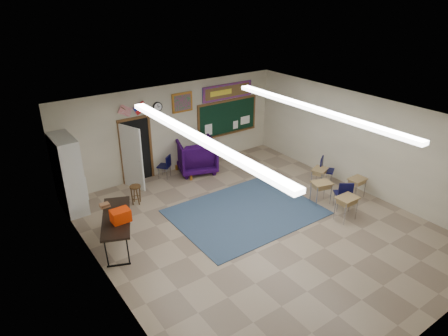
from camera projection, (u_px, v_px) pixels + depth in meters
floor at (259, 227)px, 10.66m from camera, size 9.00×9.00×0.00m
back_wall at (174, 129)px, 13.35m from camera, size 8.00×0.04×3.00m
front_wall at (434, 273)px, 6.70m from camera, size 8.00×0.04×3.00m
left_wall at (107, 228)px, 7.92m from camera, size 0.04×9.00×3.00m
right_wall at (361, 143)px, 12.13m from camera, size 0.04×9.00×3.00m
ceiling at (263, 120)px, 9.39m from camera, size 8.00×9.00×0.04m
area_rug at (246, 212)px, 11.35m from camera, size 4.00×3.00×0.02m
fluorescent_strips at (263, 122)px, 9.42m from camera, size 3.86×6.00×0.10m
doorway at (135, 152)px, 12.64m from camera, size 1.10×0.89×2.16m
chalkboard at (228, 118)px, 14.49m from camera, size 2.55×0.14×1.30m
bulletin_board at (228, 91)px, 14.08m from camera, size 2.10×0.05×0.55m
framed_art_print at (182, 102)px, 13.15m from camera, size 0.75×0.05×0.65m
wall_clock at (158, 107)px, 12.68m from camera, size 0.32×0.05×0.32m
wall_flags at (133, 108)px, 12.16m from camera, size 1.16×0.06×0.70m
storage_cabinet at (68, 174)px, 11.09m from camera, size 0.59×1.25×2.20m
wingback_armchair at (196, 156)px, 13.61m from camera, size 1.56×1.58×1.15m
student_chair_reading at (164, 167)px, 13.23m from camera, size 0.56×0.56×0.80m
student_chair_desk_a at (343, 195)px, 11.35m from camera, size 0.63×0.63×0.92m
student_chair_desk_b at (327, 171)px, 12.80m from camera, size 0.61×0.61×0.89m
student_desk_front_left at (321, 191)px, 11.69m from camera, size 0.66×0.56×0.68m
student_desk_front_right at (319, 177)px, 12.61m from camera, size 0.64×0.57×0.64m
student_desk_back_left at (346, 207)px, 10.86m from camera, size 0.58×0.43×0.69m
student_desk_back_right at (356, 187)px, 12.02m from camera, size 0.54×0.41×0.63m
folding_table at (118, 229)px, 9.78m from camera, size 1.36×2.05×1.11m
wooden_stool at (136, 194)px, 11.69m from camera, size 0.33×0.33×0.58m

